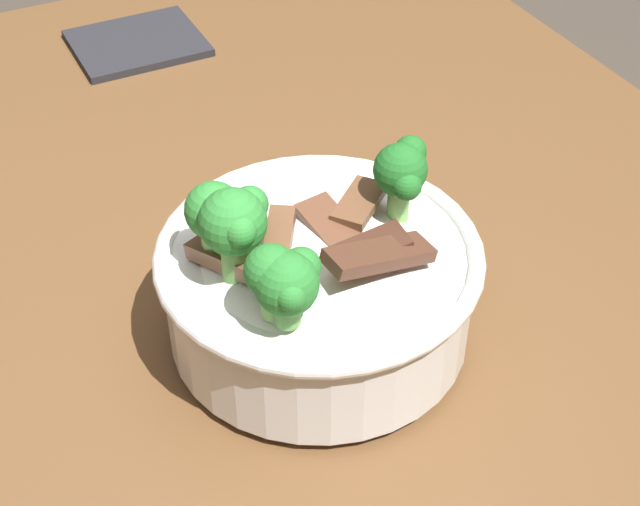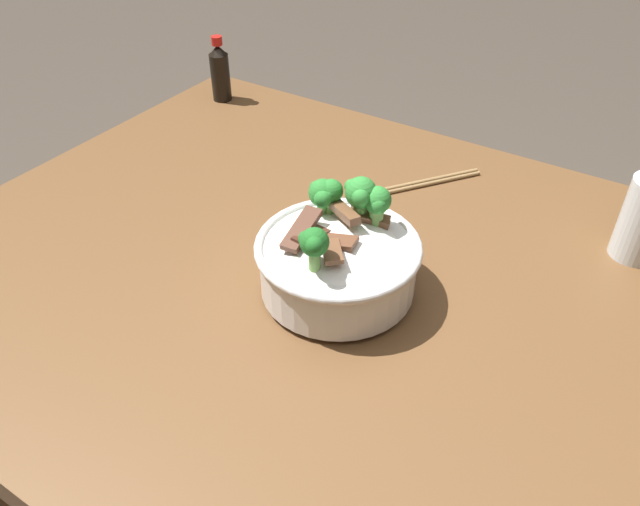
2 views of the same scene
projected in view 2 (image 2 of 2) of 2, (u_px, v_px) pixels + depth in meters
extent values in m
cube|color=brown|center=(343.00, 288.00, 0.91)|extent=(1.25, 0.95, 0.05)
cube|color=brown|center=(237.00, 237.00, 1.65)|extent=(0.07, 0.07, 0.71)
cylinder|color=white|center=(337.00, 288.00, 0.86)|extent=(0.10, 0.10, 0.01)
cylinder|color=white|center=(338.00, 267.00, 0.84)|extent=(0.21, 0.21, 0.07)
torus|color=white|center=(338.00, 246.00, 0.82)|extent=(0.22, 0.22, 0.01)
ellipsoid|color=white|center=(338.00, 256.00, 0.83)|extent=(0.19, 0.19, 0.07)
cube|color=brown|center=(369.00, 218.00, 0.85)|extent=(0.06, 0.04, 0.02)
cube|color=brown|center=(341.00, 213.00, 0.83)|extent=(0.06, 0.05, 0.02)
cube|color=#563323|center=(302.00, 229.00, 0.81)|extent=(0.03, 0.08, 0.03)
cube|color=#4C2B1E|center=(311.00, 236.00, 0.80)|extent=(0.03, 0.06, 0.02)
cube|color=brown|center=(333.00, 241.00, 0.80)|extent=(0.07, 0.04, 0.02)
cube|color=brown|center=(332.00, 251.00, 0.77)|extent=(0.05, 0.05, 0.01)
cylinder|color=#5B9947|center=(323.00, 206.00, 0.86)|extent=(0.02, 0.02, 0.02)
sphere|color=#2D8433|center=(323.00, 193.00, 0.85)|extent=(0.04, 0.04, 0.04)
sphere|color=#2D8433|center=(316.00, 188.00, 0.86)|extent=(0.02, 0.02, 0.02)
sphere|color=#2D8433|center=(324.00, 198.00, 0.84)|extent=(0.02, 0.02, 0.02)
cylinder|color=#7AB256|center=(376.00, 216.00, 0.84)|extent=(0.02, 0.02, 0.03)
sphere|color=green|center=(377.00, 200.00, 0.82)|extent=(0.04, 0.04, 0.04)
sphere|color=green|center=(370.00, 195.00, 0.83)|extent=(0.02, 0.02, 0.02)
sphere|color=green|center=(378.00, 205.00, 0.82)|extent=(0.02, 0.02, 0.02)
cylinder|color=#6BA84C|center=(360.00, 211.00, 0.84)|extent=(0.02, 0.02, 0.03)
sphere|color=green|center=(361.00, 192.00, 0.83)|extent=(0.04, 0.04, 0.04)
sphere|color=green|center=(352.00, 186.00, 0.83)|extent=(0.02, 0.02, 0.02)
sphere|color=green|center=(361.00, 198.00, 0.81)|extent=(0.02, 0.02, 0.02)
cylinder|color=#7AB256|center=(315.00, 259.00, 0.76)|extent=(0.02, 0.02, 0.03)
sphere|color=#237028|center=(314.00, 242.00, 0.75)|extent=(0.04, 0.04, 0.04)
sphere|color=#237028|center=(307.00, 239.00, 0.75)|extent=(0.02, 0.02, 0.02)
sphere|color=#237028|center=(315.00, 246.00, 0.73)|extent=(0.02, 0.02, 0.02)
cylinder|color=#7AB256|center=(331.00, 205.00, 0.86)|extent=(0.01, 0.01, 0.02)
sphere|color=#2D8433|center=(331.00, 191.00, 0.85)|extent=(0.03, 0.03, 0.03)
sphere|color=#2D8433|center=(325.00, 188.00, 0.85)|extent=(0.02, 0.02, 0.02)
sphere|color=#2D8433|center=(329.00, 195.00, 0.84)|extent=(0.02, 0.02, 0.02)
cylinder|color=white|center=(632.00, 253.00, 0.93)|extent=(0.07, 0.07, 0.00)
cylinder|color=silver|center=(639.00, 234.00, 0.91)|extent=(0.06, 0.06, 0.07)
cylinder|color=#9E7A4C|center=(427.00, 185.00, 1.08)|extent=(0.13, 0.18, 0.01)
cylinder|color=#9E7A4C|center=(424.00, 181.00, 1.09)|extent=(0.13, 0.18, 0.01)
cylinder|color=black|center=(221.00, 77.00, 1.33)|extent=(0.04, 0.04, 0.10)
cone|color=black|center=(218.00, 50.00, 1.29)|extent=(0.04, 0.04, 0.02)
cylinder|color=red|center=(217.00, 41.00, 1.28)|extent=(0.02, 0.02, 0.02)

